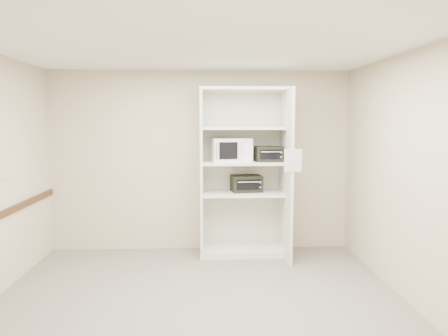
{
  "coord_description": "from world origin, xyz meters",
  "views": [
    {
      "loc": [
        0.07,
        -4.57,
        1.94
      ],
      "look_at": [
        0.33,
        1.35,
        1.31
      ],
      "focal_mm": 35.0,
      "sensor_mm": 36.0,
      "label": 1
    }
  ],
  "objects_px": {
    "toaster_oven_upper": "(269,154)",
    "toaster_oven_lower": "(246,183)",
    "shelving_unit": "(246,178)",
    "microwave": "(231,150)"
  },
  "relations": [
    {
      "from": "toaster_oven_upper",
      "to": "toaster_oven_lower",
      "type": "bearing_deg",
      "value": 161.15
    },
    {
      "from": "microwave",
      "to": "shelving_unit",
      "type": "bearing_deg",
      "value": -20.0
    },
    {
      "from": "shelving_unit",
      "to": "toaster_oven_lower",
      "type": "bearing_deg",
      "value": 77.32
    },
    {
      "from": "shelving_unit",
      "to": "toaster_oven_lower",
      "type": "relative_size",
      "value": 5.62
    },
    {
      "from": "toaster_oven_lower",
      "to": "shelving_unit",
      "type": "bearing_deg",
      "value": -109.69
    },
    {
      "from": "toaster_oven_upper",
      "to": "toaster_oven_lower",
      "type": "xyz_separation_m",
      "value": [
        -0.31,
        0.08,
        -0.44
      ]
    },
    {
      "from": "toaster_oven_upper",
      "to": "toaster_oven_lower",
      "type": "relative_size",
      "value": 0.88
    },
    {
      "from": "microwave",
      "to": "toaster_oven_lower",
      "type": "xyz_separation_m",
      "value": [
        0.23,
        -0.0,
        -0.5
      ]
    },
    {
      "from": "shelving_unit",
      "to": "toaster_oven_upper",
      "type": "height_order",
      "value": "shelving_unit"
    },
    {
      "from": "shelving_unit",
      "to": "microwave",
      "type": "xyz_separation_m",
      "value": [
        -0.22,
        0.05,
        0.41
      ]
    }
  ]
}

